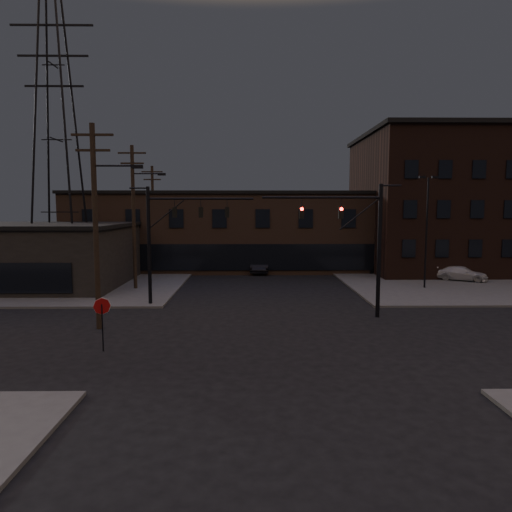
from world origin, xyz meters
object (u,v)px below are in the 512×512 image
Objects in this scene: parked_car_lot_a at (385,265)px; traffic_signal_near at (360,236)px; stop_sign at (102,312)px; car_crossing at (260,265)px; parked_car_lot_b at (461,273)px; traffic_signal_far at (168,232)px.

traffic_signal_near is at bearing -179.07° from parked_car_lot_a.
car_crossing is at bearing 73.20° from stop_sign.
stop_sign is 0.58× the size of parked_car_lot_b.
traffic_signal_far is 1.58× the size of car_crossing.
car_crossing is (-5.57, 19.32, -4.10)m from traffic_signal_near.
traffic_signal_far is 1.86× the size of parked_car_lot_b.
stop_sign is (-13.36, -6.49, -3.09)m from traffic_signal_near.
traffic_signal_near is at bearing 25.90° from stop_sign.
car_crossing is at bearing 100.05° from parked_car_lot_b.
traffic_signal_far is 24.07m from parked_car_lot_a.
car_crossing is at bearing 106.08° from traffic_signal_near.
traffic_signal_near is 18.55m from parked_car_lot_b.
parked_car_lot_b is at bearing 46.82° from traffic_signal_near.
parked_car_lot_a is at bearing -3.63° from car_crossing.
stop_sign is 32.40m from parked_car_lot_b.
stop_sign reaches higher than parked_car_lot_b.
stop_sign is 0.53× the size of parked_car_lot_a.
parked_car_lot_b is (12.37, 13.18, -4.16)m from traffic_signal_near.
traffic_signal_near is 3.23× the size of stop_sign.
traffic_signal_far is (-12.07, 3.50, 0.08)m from traffic_signal_near.
stop_sign is 31.62m from parked_car_lot_a.
parked_car_lot_a is 7.23m from parked_car_lot_b.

